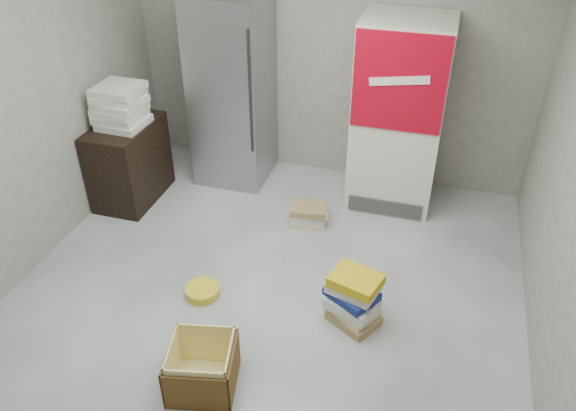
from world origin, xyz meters
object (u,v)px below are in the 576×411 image
(coke_cooler, at_px, (399,115))
(steel_fridge, at_px, (232,91))
(cardboard_box, at_px, (202,369))
(phonebook_stack_main, at_px, (353,298))
(wood_shelf, at_px, (129,162))

(coke_cooler, bearing_deg, steel_fridge, 179.82)
(cardboard_box, bearing_deg, steel_fridge, 93.93)
(steel_fridge, relative_size, phonebook_stack_main, 4.01)
(steel_fridge, xyz_separation_m, coke_cooler, (1.65, -0.01, -0.05))
(steel_fridge, relative_size, coke_cooler, 1.06)
(coke_cooler, xyz_separation_m, wood_shelf, (-2.48, -0.72, -0.50))
(wood_shelf, bearing_deg, cardboard_box, -50.47)
(steel_fridge, bearing_deg, cardboard_box, -73.80)
(coke_cooler, height_order, cardboard_box, coke_cooler)
(wood_shelf, bearing_deg, steel_fridge, 41.31)
(coke_cooler, bearing_deg, cardboard_box, -108.05)
(steel_fridge, distance_m, coke_cooler, 1.65)
(cardboard_box, bearing_deg, wood_shelf, 117.26)
(wood_shelf, distance_m, cardboard_box, 2.54)
(phonebook_stack_main, bearing_deg, steel_fridge, 156.78)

